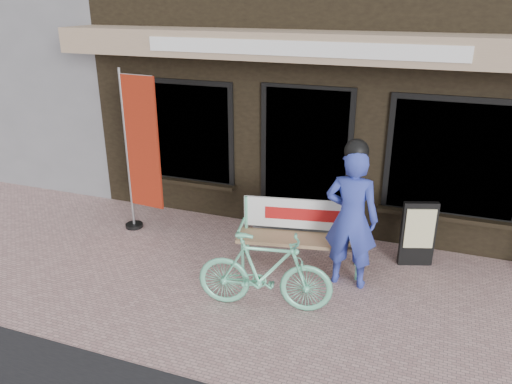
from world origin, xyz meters
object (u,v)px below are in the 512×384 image
at_px(bicycle, 265,272).
at_px(person, 352,216).
at_px(menu_stand, 418,233).
at_px(nobori_red, 140,152).
at_px(bench, 301,229).

bearing_deg(bicycle, person, -52.75).
bearing_deg(person, menu_stand, 45.66).
bearing_deg(menu_stand, nobori_red, 166.04).
relative_size(person, nobori_red, 0.76).
relative_size(bicycle, nobori_red, 0.63).
height_order(bicycle, nobori_red, nobori_red).
xyz_separation_m(bench, menu_stand, (1.43, 0.53, -0.06)).
bearing_deg(bench, person, -30.22).
height_order(bench, bicycle, bicycle).
distance_m(bench, person, 0.81).
bearing_deg(nobori_red, menu_stand, 9.94).
xyz_separation_m(person, menu_stand, (0.76, 0.76, -0.45)).
bearing_deg(bench, nobori_red, 164.57).
xyz_separation_m(nobori_red, menu_stand, (3.91, 0.33, -0.79)).
bearing_deg(nobori_red, bicycle, -23.51).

